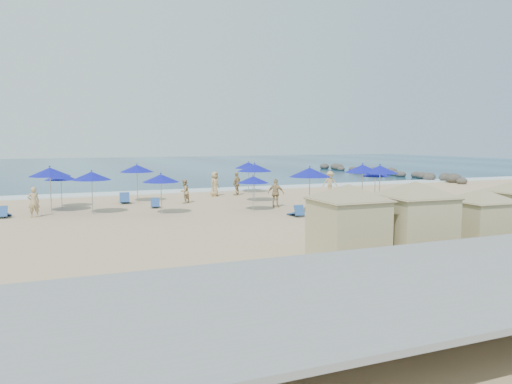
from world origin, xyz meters
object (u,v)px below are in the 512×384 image
umbrella_3 (161,178)px  beachgoer_0 (34,202)px  umbrella_5 (253,180)px  beachgoer_1 (184,191)px  umbrella_2 (61,177)px  umbrella_10 (375,173)px  cabana_1 (415,210)px  beachgoer_5 (237,184)px  cabana_2 (481,212)px  umbrella_0 (50,172)px  umbrella_4 (137,168)px  umbrella_11 (380,169)px  beachgoer_2 (276,193)px  trash_bin (388,224)px  beachgoer_4 (215,184)px  umbrella_1 (92,176)px  umbrella_7 (255,168)px  rock_jetty (382,172)px  umbrella_9 (248,165)px  umbrella_8 (363,169)px  umbrella_6 (310,172)px  cabana_0 (348,213)px  beachgoer_3 (330,182)px

umbrella_3 → beachgoer_0: size_ratio=1.42×
umbrella_5 → beachgoer_1: umbrella_5 is taller
umbrella_2 → umbrella_10: (19.22, -5.09, 0.02)m
cabana_1 → beachgoer_5: bearing=86.9°
cabana_2 → umbrella_0: 22.32m
umbrella_4 → umbrella_11: umbrella_11 is taller
beachgoer_0 → beachgoer_1: 9.30m
umbrella_0 → beachgoer_2: (12.69, -3.02, -1.43)m
trash_bin → beachgoer_4: bearing=80.9°
cabana_2 → beachgoer_2: cabana_2 is taller
umbrella_11 → umbrella_1: bearing=169.2°
cabana_1 → umbrella_7: bearing=87.2°
umbrella_11 → rock_jetty: bearing=52.9°
umbrella_3 → cabana_1: bearing=-65.7°
umbrella_0 → umbrella_2: bearing=72.1°
cabana_2 → umbrella_9: (-0.39, 22.19, 0.68)m
umbrella_8 → beachgoer_0: (-19.07, 2.52, -1.49)m
umbrella_4 → beachgoer_4: 6.04m
umbrella_8 → umbrella_11: bearing=-41.5°
cabana_1 → beachgoer_1: bearing=101.6°
cabana_1 → umbrella_6: (1.59, 10.51, 0.63)m
umbrella_4 → umbrella_0: bearing=-151.0°
umbrella_0 → umbrella_1: size_ratio=1.08×
umbrella_1 → umbrella_7: bearing=8.3°
umbrella_9 → beachgoer_5: bearing=-140.0°
cabana_0 → beachgoer_0: 17.86m
umbrella_10 → beachgoer_0: 20.79m
beachgoer_3 → beachgoer_5: size_ratio=1.01×
beachgoer_5 → umbrella_4: bearing=-30.1°
umbrella_0 → umbrella_5: (10.84, -3.87, -0.48)m
beachgoer_0 → beachgoer_2: size_ratio=0.93×
umbrella_6 → rock_jetty: bearing=46.4°
umbrella_1 → beachgoer_0: (-2.99, 0.00, -1.32)m
umbrella_6 → beachgoer_1: size_ratio=1.72×
umbrella_0 → umbrella_1: 2.66m
umbrella_8 → umbrella_9: 10.26m
trash_bin → beachgoer_3: 15.91m
umbrella_9 → beachgoer_0: 16.68m
beachgoer_2 → umbrella_11: bearing=-154.0°
umbrella_1 → umbrella_9: bearing=29.8°
umbrella_3 → beachgoer_0: (-6.49, 1.66, -1.20)m
umbrella_10 → umbrella_11: 1.85m
umbrella_3 → umbrella_2: bearing=134.3°
umbrella_2 → beachgoer_4: size_ratio=1.21×
umbrella_8 → cabana_2: bearing=-105.7°
cabana_1 → umbrella_11: cabana_1 is taller
cabana_1 → umbrella_2: 21.64m
cabana_1 → beachgoer_0: (-12.55, 15.10, -0.88)m
umbrella_1 → beachgoer_1: bearing=24.4°
trash_bin → cabana_0: cabana_0 is taller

